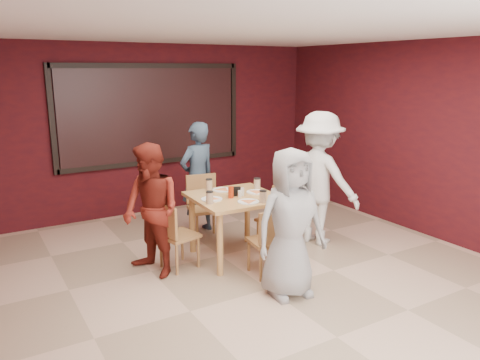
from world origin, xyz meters
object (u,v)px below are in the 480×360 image
chair_back (204,203)px  chair_left (174,232)px  chair_front (270,238)px  diner_right (319,178)px  diner_back (198,178)px  dining_table (235,204)px  chair_right (278,215)px  diner_front (290,223)px  diner_left (151,211)px

chair_back → chair_left: size_ratio=1.09×
chair_front → diner_right: 1.44m
diner_back → diner_right: size_ratio=0.90×
dining_table → diner_back: size_ratio=0.66×
chair_right → diner_front: (-0.70, -1.19, 0.34)m
dining_table → chair_right: 0.73m
chair_front → diner_right: size_ratio=0.45×
chair_left → diner_right: (2.11, -0.16, 0.45)m
dining_table → diner_left: 1.10m
dining_table → diner_back: bearing=88.7°
diner_front → diner_right: (1.30, 1.08, 0.11)m
chair_front → diner_right: bearing=26.1°
chair_back → diner_front: diner_front is taller
chair_back → dining_table: bearing=-88.8°
diner_right → chair_front: bearing=97.5°
diner_front → chair_front: bearing=88.4°
dining_table → chair_front: (0.06, -0.72, -0.25)m
chair_left → diner_left: (-0.27, 0.00, 0.32)m
diner_back → diner_right: (1.26, -1.25, 0.09)m
dining_table → chair_back: dining_table is taller
chair_left → diner_back: 1.42m
diner_front → diner_back: bearing=96.2°
diner_right → chair_back: bearing=34.7°
chair_right → diner_back: size_ratio=0.49×
chair_back → diner_right: bearing=-36.7°
diner_front → diner_right: diner_right is taller
chair_front → chair_left: size_ratio=1.00×
chair_front → chair_back: bearing=92.8°
chair_left → dining_table: bearing=-3.2°
chair_right → diner_left: 1.81m
dining_table → diner_back: 1.14m
chair_left → diner_back: bearing=52.1°
chair_back → chair_left: chair_back is taller
diner_front → diner_left: diner_front is taller
chair_right → diner_front: 1.42m
chair_left → chair_right: chair_left is taller
chair_back → diner_right: diner_right is taller
chair_right → diner_right: 0.76m
diner_right → diner_front: bearing=111.1°
dining_table → diner_left: size_ratio=0.69×
diner_left → chair_right: bearing=72.4°
dining_table → chair_back: (-0.02, 0.85, -0.20)m
chair_back → diner_back: size_ratio=0.55×
chair_left → diner_front: diner_front is taller
chair_front → diner_left: (-1.15, 0.77, 0.32)m
chair_front → chair_back: chair_back is taller
dining_table → diner_front: bearing=-90.7°
dining_table → chair_left: (-0.82, 0.05, -0.25)m
chair_right → diner_left: size_ratio=0.52×
chair_left → diner_back: (0.85, 1.09, 0.36)m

